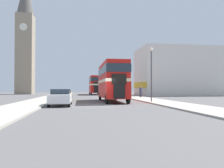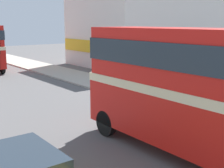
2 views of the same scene
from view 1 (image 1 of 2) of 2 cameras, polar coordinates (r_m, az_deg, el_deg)
ground_plane at (r=20.47m, az=-2.64°, el=-5.47°), size 120.00×120.00×0.00m
sidewalk_right at (r=22.15m, az=15.08°, el=-4.95°), size 3.50×120.00×0.12m
sidewalk_left at (r=20.92m, az=-21.45°, el=-5.14°), size 3.50×120.00×0.12m
double_decker_bus at (r=25.56m, az=0.01°, el=1.25°), size 2.45×9.73×4.39m
bus_distant at (r=51.88m, az=-4.48°, el=0.04°), size 2.42×10.57×4.30m
car_parked_near at (r=20.05m, az=-13.22°, el=-3.34°), size 1.80×4.21×1.48m
car_parked_mid at (r=26.44m, az=-12.43°, el=-2.87°), size 1.74×4.56×1.37m
pedestrian_walking at (r=34.98m, az=7.48°, el=-1.83°), size 0.35×0.35×1.72m
street_lamp at (r=24.08m, az=10.22°, el=4.63°), size 0.36×0.36×5.86m
church_tower at (r=61.42m, az=-21.68°, el=12.25°), size 4.26×4.26×30.57m
shop_building_block at (r=50.46m, az=18.20°, el=2.95°), size 19.97×10.46×10.09m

